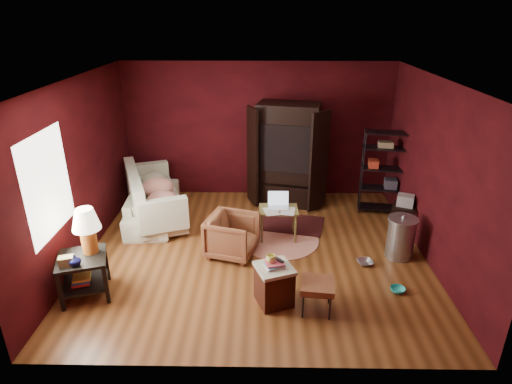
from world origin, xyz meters
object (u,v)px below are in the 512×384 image
at_px(tv_armoire, 288,153).
at_px(laptop_desk, 278,212).
at_px(sofa, 153,199).
at_px(hamper, 274,284).
at_px(armchair, 232,234).
at_px(wire_shelving, 383,169).
at_px(side_table, 84,245).

bearing_deg(tv_armoire, laptop_desk, -85.57).
xyz_separation_m(sofa, hamper, (2.26, -2.55, -0.10)).
bearing_deg(armchair, wire_shelving, -42.71).
relative_size(armchair, wire_shelving, 0.46).
distance_m(armchair, side_table, 2.24).
bearing_deg(side_table, tv_armoire, 46.66).
xyz_separation_m(armchair, side_table, (-1.95, -1.04, 0.38)).
bearing_deg(laptop_desk, armchair, -144.18).
bearing_deg(wire_shelving, side_table, -141.90).
bearing_deg(hamper, tv_armoire, 84.33).
distance_m(armchair, laptop_desk, 0.96).
relative_size(armchair, hamper, 1.16).
bearing_deg(tv_armoire, side_table, -120.66).
bearing_deg(laptop_desk, tv_armoire, 80.90).
bearing_deg(armchair, hamper, -135.91).
height_order(armchair, laptop_desk, laptop_desk).
xyz_separation_m(side_table, wire_shelving, (4.76, 2.71, 0.14)).
relative_size(side_table, hamper, 1.94).
height_order(hamper, laptop_desk, laptop_desk).
xyz_separation_m(sofa, laptop_desk, (2.37, -0.74, 0.11)).
xyz_separation_m(armchair, hamper, (0.65, -1.25, -0.08)).
xyz_separation_m(sofa, wire_shelving, (4.42, 0.37, 0.50)).
bearing_deg(side_table, armchair, 27.99).
relative_size(sofa, armchair, 2.66).
height_order(laptop_desk, tv_armoire, tv_armoire).
bearing_deg(laptop_desk, sofa, 161.86).
height_order(sofa, laptop_desk, laptop_desk).
distance_m(hamper, laptop_desk, 1.83).
xyz_separation_m(laptop_desk, wire_shelving, (2.04, 1.11, 0.39)).
bearing_deg(armchair, side_table, 134.42).
relative_size(sofa, wire_shelving, 1.23).
relative_size(hamper, wire_shelving, 0.40).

